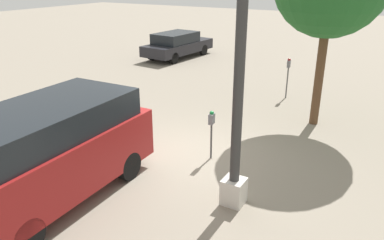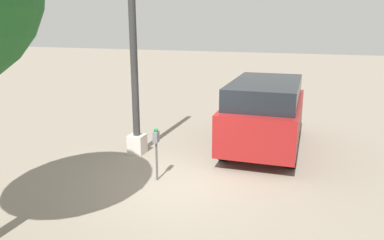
{
  "view_description": "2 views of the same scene",
  "coord_description": "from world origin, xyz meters",
  "px_view_note": "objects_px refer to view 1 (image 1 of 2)",
  "views": [
    {
      "loc": [
        7.58,
        4.4,
        4.43
      ],
      "look_at": [
        0.31,
        0.18,
        1.12
      ],
      "focal_mm": 35.0,
      "sensor_mm": 36.0,
      "label": 1
    },
    {
      "loc": [
        -7.65,
        -3.01,
        3.66
      ],
      "look_at": [
        0.43,
        -0.19,
        1.43
      ],
      "focal_mm": 35.0,
      "sensor_mm": 36.0,
      "label": 2
    }
  ],
  "objects_px": {
    "parking_meter_far": "(288,69)",
    "car_distant": "(177,44)",
    "lamp_post": "(238,97)",
    "parked_van": "(48,150)",
    "parking_meter_near": "(212,124)"
  },
  "relations": [
    {
      "from": "parking_meter_near",
      "to": "parking_meter_far",
      "type": "xyz_separation_m",
      "value": [
        -5.85,
        0.16,
        0.17
      ]
    },
    {
      "from": "parking_meter_far",
      "to": "parked_van",
      "type": "relative_size",
      "value": 0.33
    },
    {
      "from": "parking_meter_near",
      "to": "lamp_post",
      "type": "relative_size",
      "value": 0.21
    },
    {
      "from": "parking_meter_far",
      "to": "parked_van",
      "type": "distance_m",
      "value": 9.35
    },
    {
      "from": "lamp_post",
      "to": "parked_van",
      "type": "relative_size",
      "value": 1.33
    },
    {
      "from": "lamp_post",
      "to": "parking_meter_far",
      "type": "bearing_deg",
      "value": -171.09
    },
    {
      "from": "parking_meter_far",
      "to": "car_distant",
      "type": "height_order",
      "value": "parking_meter_far"
    },
    {
      "from": "lamp_post",
      "to": "parked_van",
      "type": "xyz_separation_m",
      "value": [
        1.68,
        -3.35,
        -1.19
      ]
    },
    {
      "from": "lamp_post",
      "to": "car_distant",
      "type": "relative_size",
      "value": 1.31
    },
    {
      "from": "parked_van",
      "to": "car_distant",
      "type": "height_order",
      "value": "parked_van"
    },
    {
      "from": "lamp_post",
      "to": "parked_van",
      "type": "bearing_deg",
      "value": -63.33
    },
    {
      "from": "lamp_post",
      "to": "parking_meter_near",
      "type": "bearing_deg",
      "value": -139.46
    },
    {
      "from": "parking_meter_far",
      "to": "parked_van",
      "type": "xyz_separation_m",
      "value": [
        9.09,
        -2.19,
        -0.01
      ]
    },
    {
      "from": "parking_meter_far",
      "to": "car_distant",
      "type": "relative_size",
      "value": 0.33
    },
    {
      "from": "parking_meter_near",
      "to": "parking_meter_far",
      "type": "height_order",
      "value": "parking_meter_far"
    }
  ]
}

